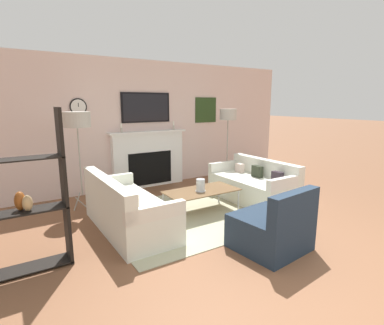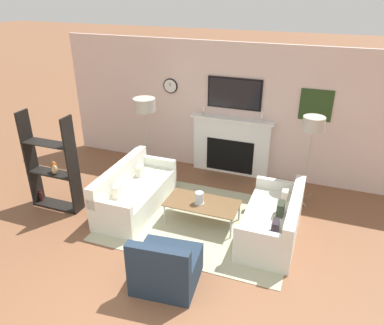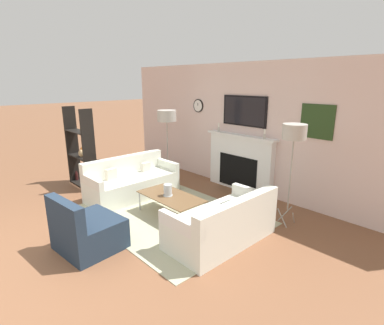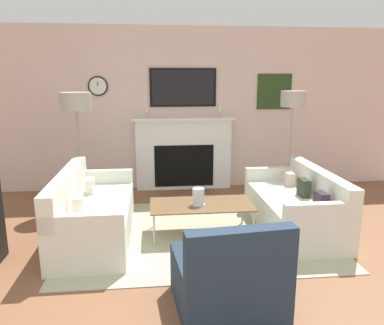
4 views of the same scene
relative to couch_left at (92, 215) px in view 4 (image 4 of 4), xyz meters
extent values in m
cube|color=beige|center=(1.25, 2.08, 1.06)|extent=(7.57, 0.07, 2.70)
cube|color=white|center=(1.25, 1.97, 0.30)|extent=(1.61, 0.16, 1.18)
cube|color=black|center=(1.25, 1.88, 0.12)|extent=(1.00, 0.01, 0.71)
cube|color=white|center=(1.25, 1.95, 0.91)|extent=(1.73, 0.22, 0.04)
cylinder|color=#B2AD9E|center=(0.65, 1.92, 0.98)|extent=(0.04, 0.04, 0.10)
cylinder|color=white|center=(0.65, 1.92, 1.08)|extent=(0.03, 0.03, 0.09)
cylinder|color=#B2AD9E|center=(1.85, 1.92, 0.98)|extent=(0.04, 0.04, 0.10)
cylinder|color=white|center=(1.85, 1.92, 1.08)|extent=(0.03, 0.03, 0.09)
cube|color=black|center=(1.25, 2.04, 1.43)|extent=(1.10, 0.04, 0.63)
cube|color=black|center=(1.25, 2.02, 1.43)|extent=(1.03, 0.01, 0.56)
cylinder|color=black|center=(-0.13, 2.03, 1.45)|extent=(0.31, 0.02, 0.31)
cylinder|color=silver|center=(-0.13, 2.02, 1.45)|extent=(0.27, 0.00, 0.27)
cube|color=black|center=(-0.13, 2.02, 1.49)|extent=(0.01, 0.00, 0.07)
cube|color=#263E1A|center=(2.81, 2.04, 1.35)|extent=(0.59, 0.02, 0.59)
cube|color=#AEAD8C|center=(1.25, 0.00, -0.28)|extent=(3.11, 2.33, 0.01)
cube|color=silver|center=(0.04, 0.00, -0.07)|extent=(0.81, 1.85, 0.44)
cube|color=silver|center=(-0.27, 0.00, 0.33)|extent=(0.17, 1.84, 0.37)
cube|color=silver|center=(0.04, 0.87, 0.24)|extent=(0.80, 0.11, 0.18)
cube|color=silver|center=(0.05, -0.87, 0.24)|extent=(0.80, 0.11, 0.18)
cube|color=beige|center=(-0.08, 0.41, 0.25)|extent=(0.11, 0.19, 0.19)
cube|color=beige|center=(-0.07, -0.41, 0.26)|extent=(0.12, 0.23, 0.22)
cube|color=silver|center=(2.45, 0.00, -0.07)|extent=(0.82, 1.67, 0.44)
cube|color=silver|center=(2.79, 0.00, 0.31)|extent=(0.16, 1.67, 0.32)
cube|color=silver|center=(2.46, -0.78, 0.24)|extent=(0.82, 0.10, 0.18)
cube|color=silver|center=(2.45, 0.79, 0.24)|extent=(0.82, 0.10, 0.18)
cube|color=#2D242B|center=(2.58, -0.49, 0.25)|extent=(0.10, 0.20, 0.20)
cube|color=#2E3425|center=(2.58, 0.00, 0.26)|extent=(0.10, 0.22, 0.22)
cube|color=beige|center=(2.58, 0.49, 0.24)|extent=(0.10, 0.17, 0.17)
cube|color=#213042|center=(1.32, -1.51, -0.07)|extent=(0.90, 0.86, 0.44)
cube|color=#213042|center=(1.35, -1.84, 0.34)|extent=(0.84, 0.22, 0.38)
cube|color=brown|center=(1.30, -0.02, 0.09)|extent=(1.23, 0.62, 0.02)
cylinder|color=#B7B7BC|center=(0.72, -0.29, -0.10)|extent=(0.02, 0.02, 0.37)
cylinder|color=#B7B7BC|center=(1.88, -0.29, -0.10)|extent=(0.02, 0.02, 0.37)
cylinder|color=#B7B7BC|center=(0.72, 0.26, -0.10)|extent=(0.02, 0.02, 0.37)
cylinder|color=#B7B7BC|center=(1.88, 0.26, -0.10)|extent=(0.02, 0.02, 0.37)
cylinder|color=silver|center=(1.26, -0.04, 0.20)|extent=(0.14, 0.14, 0.20)
cylinder|color=silver|center=(1.26, -0.04, 0.15)|extent=(0.08, 0.08, 0.11)
cylinder|color=silver|center=(1.26, -0.04, 0.10)|extent=(0.17, 0.17, 0.01)
cylinder|color=#9E998E|center=(-0.24, 1.26, -0.16)|extent=(0.09, 0.23, 0.27)
cylinder|color=#9E998E|center=(-0.42, 1.30, -0.16)|extent=(0.17, 0.19, 0.27)
cylinder|color=#9E998E|center=(-0.37, 1.12, -0.16)|extent=(0.23, 0.07, 0.27)
cylinder|color=#9E998E|center=(-0.34, 1.23, 0.55)|extent=(0.02, 0.02, 1.17)
cylinder|color=#B2ADA3|center=(-0.34, 1.23, 1.26)|extent=(0.44, 0.44, 0.25)
cylinder|color=#9E998E|center=(2.95, 1.26, -0.16)|extent=(0.09, 0.23, 0.27)
cylinder|color=#9E998E|center=(2.76, 1.30, -0.16)|extent=(0.17, 0.19, 0.27)
cylinder|color=#9E998E|center=(2.82, 1.12, -0.16)|extent=(0.23, 0.07, 0.27)
cylinder|color=#9E998E|center=(2.84, 1.23, 0.56)|extent=(0.02, 0.02, 1.18)
cylinder|color=#B2ADA3|center=(2.84, 1.23, 1.27)|extent=(0.37, 0.37, 0.24)
camera|label=1|loc=(-1.41, -3.96, 1.53)|focal=28.00mm
camera|label=2|loc=(3.01, -5.06, 3.44)|focal=35.00mm
camera|label=3|loc=(5.12, -3.07, 2.03)|focal=28.00mm
camera|label=4|loc=(0.74, -4.27, 1.58)|focal=35.00mm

